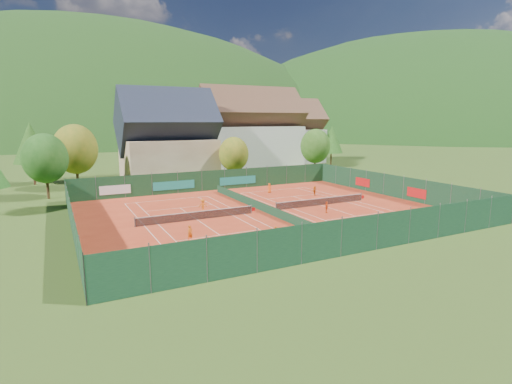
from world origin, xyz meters
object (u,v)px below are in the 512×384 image
object	(u,v)px
hotel_block_a	(250,134)
player_left_far	(203,205)
ball_hopper	(427,217)
player_right_far_a	(269,188)
player_right_far_b	(315,191)
player_right_near	(327,207)
chalet	(168,142)
player_left_near	(190,233)
player_left_mid	(276,234)
hotel_block_b	(288,135)

from	to	relation	value
hotel_block_a	player_left_far	bearing A→B (deg)	-124.14
ball_hopper	player_left_far	xyz separation A→B (m)	(-18.93, 15.00, 0.19)
player_right_far_a	player_right_far_b	xyz separation A→B (m)	(4.54, -4.75, -0.03)
player_right_near	chalet	bearing A→B (deg)	67.51
player_left_far	player_right_far_b	size ratio (longest dim) A/B	1.12
player_right_far_a	player_right_far_b	world-z (taller)	player_right_far_a
ball_hopper	player_right_near	distance (m)	10.46
player_left_near	player_left_mid	distance (m)	7.47
chalet	ball_hopper	size ratio (longest dim) A/B	20.25
chalet	player_right_far_b	xyz separation A→B (m)	(13.96, -24.41, -5.96)
player_left_mid	player_right_far_b	size ratio (longest dim) A/B	0.97
chalet	player_left_near	bearing A→B (deg)	-102.17
hotel_block_a	player_right_near	world-z (taller)	hotel_block_a
hotel_block_a	player_right_far_b	world-z (taller)	hotel_block_a
player_left_near	player_right_far_a	xyz separation A→B (m)	(17.38, 17.24, -0.01)
chalet	ball_hopper	world-z (taller)	chalet
player_right_far_a	player_right_far_b	bearing A→B (deg)	142.97
hotel_block_a	player_left_near	bearing A→B (deg)	-122.15
player_left_far	player_right_far_b	world-z (taller)	player_left_far
player_left_near	player_right_far_a	size ratio (longest dim) A/B	1.02
player_right_near	player_left_near	bearing A→B (deg)	153.19
hotel_block_b	player_left_mid	xyz separation A→B (m)	(-34.26, -54.22, -5.97)
player_left_far	ball_hopper	bearing A→B (deg)	158.18
player_left_near	hotel_block_b	bearing A→B (deg)	35.39
player_right_near	player_right_far_b	bearing A→B (deg)	24.60
player_left_mid	player_left_far	world-z (taller)	player_left_far
ball_hopper	hotel_block_a	bearing A→B (deg)	86.09
chalet	hotel_block_b	size ratio (longest dim) A/B	0.94
hotel_block_a	player_right_far_b	distance (m)	31.55
player_right_far_a	player_left_near	bearing A→B (deg)	54.05
ball_hopper	player_right_far_a	bearing A→B (deg)	105.97
hotel_block_a	player_right_near	bearing A→B (deg)	-104.03
player_left_far	player_right_near	world-z (taller)	player_left_far
player_left_far	player_right_far_b	distance (m)	17.31
player_left_far	player_right_near	size ratio (longest dim) A/B	1.13
player_right_far_b	player_left_mid	bearing A→B (deg)	8.29
hotel_block_a	chalet	bearing A→B (deg)	-162.47
ball_hopper	player_right_far_a	distance (m)	22.95
hotel_block_a	player_right_far_b	size ratio (longest dim) A/B	16.22
hotel_block_b	player_left_near	distance (m)	65.60
ball_hopper	player_right_near	size ratio (longest dim) A/B	0.61
hotel_block_a	player_right_near	xyz separation A→B (m)	(-9.91, -39.65, -6.72)
hotel_block_b	player_left_far	size ratio (longest dim) A/B	11.62
player_right_far_b	hotel_block_a	bearing A→B (deg)	-137.21
player_left_far	chalet	bearing A→B (deg)	-80.26
ball_hopper	player_right_near	world-z (taller)	player_right_near
chalet	player_right_far_a	world-z (taller)	chalet
ball_hopper	player_right_far_b	distance (m)	17.41
hotel_block_b	player_right_near	xyz separation A→B (m)	(-23.91, -47.65, -5.96)
chalet	player_right_far_b	size ratio (longest dim) A/B	12.17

